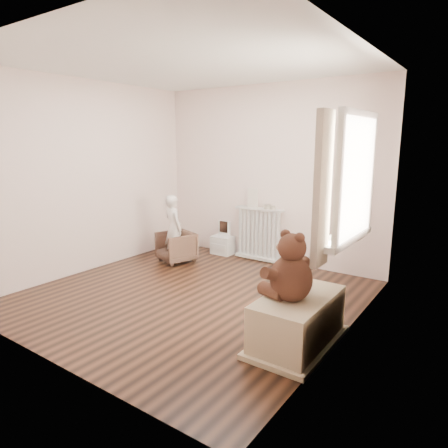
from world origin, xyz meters
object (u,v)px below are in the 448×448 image
Objects in this scene: armchair at (176,247)px; child at (173,228)px; teddy_bear at (291,276)px; plush_cat at (353,220)px; toy_vanity at (223,237)px; radiator at (259,235)px; toy_bench at (298,323)px.

child is (0.00, -0.05, 0.29)m from armchair.
plush_cat is at bearing 96.87° from teddy_bear.
toy_vanity is 1.07× the size of armchair.
armchair is 2.93m from teddy_bear.
radiator is at bearing 124.76° from plush_cat.
radiator is 2.14m from plush_cat.
child reaches higher than toy_vanity.
radiator reaches higher than armchair.
armchair is at bearing -69.47° from child.
child is (-0.98, -0.82, 0.13)m from radiator.
toy_vanity is at bearing -177.35° from radiator.
plush_cat is (0.14, 0.94, 0.80)m from toy_bench.
plush_cat is (2.71, -0.33, 0.77)m from armchair.
toy_bench is (1.59, -2.04, -0.19)m from radiator.
toy_bench is at bearing -5.81° from armchair.
plush_cat reaches higher than teddy_bear.
teddy_bear is (2.54, -1.39, 0.44)m from armchair.
child is at bearing 154.57° from toy_bench.
toy_vanity is at bearing 132.98° from plush_cat.
plush_cat is (1.73, -1.10, 0.61)m from radiator.
child is 1.03× the size of toy_bench.
radiator is 1.26m from armchair.
radiator reaches higher than toy_vanity.
teddy_bear is at bearing -54.14° from radiator.
radiator is at bearing 58.76° from armchair.
plush_cat is at bearing -165.31° from child.
toy_bench is (2.24, -2.01, -0.08)m from toy_vanity.
toy_bench is 1.65× the size of teddy_bear.
teddy_bear is at bearing -104.05° from toy_bench.
teddy_bear is 2.36× the size of plush_cat.
teddy_bear reaches higher than toy_vanity.
toy_bench is at bearing -42.02° from toy_vanity.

